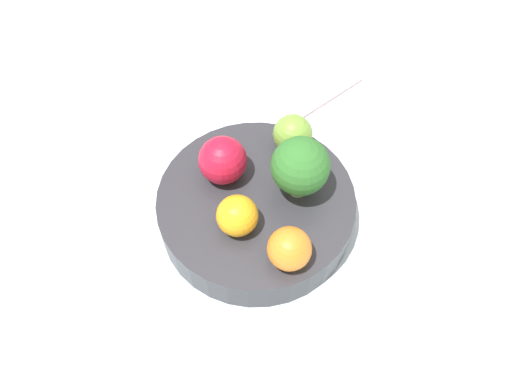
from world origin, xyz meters
TOP-DOWN VIEW (x-y plane):
  - ground_plane at (0.00, 0.00)m, footprint 6.00×6.00m
  - table_surface at (0.00, 0.00)m, footprint 1.20×1.20m
  - bowl at (0.00, 0.00)m, footprint 0.22×0.22m
  - broccoli at (-0.02, -0.04)m, footprint 0.06×0.06m
  - apple_red at (0.04, 0.02)m, footprint 0.05×0.05m
  - apple_green at (0.04, -0.07)m, footprint 0.05×0.05m
  - orange_front at (-0.08, 0.01)m, footprint 0.04×0.04m
  - orange_back at (-0.02, 0.04)m, footprint 0.04×0.04m
  - napkin at (0.18, -0.17)m, footprint 0.16×0.15m
  - spoon at (-0.13, -0.13)m, footprint 0.06×0.08m

SIDE VIEW (x-z plane):
  - ground_plane at x=0.00m, z-range 0.00..0.00m
  - table_surface at x=0.00m, z-range 0.00..0.02m
  - napkin at x=0.18m, z-range 0.02..0.03m
  - spoon at x=-0.13m, z-range 0.02..0.03m
  - bowl at x=0.00m, z-range 0.02..0.06m
  - orange_back at x=-0.02m, z-range 0.06..0.11m
  - orange_front at x=-0.08m, z-range 0.06..0.11m
  - apple_green at x=0.04m, z-range 0.06..0.11m
  - apple_red at x=0.04m, z-range 0.06..0.12m
  - broccoli at x=-0.02m, z-range 0.07..0.15m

